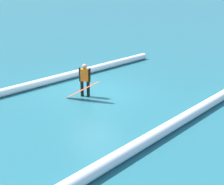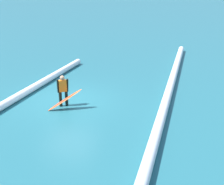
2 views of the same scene
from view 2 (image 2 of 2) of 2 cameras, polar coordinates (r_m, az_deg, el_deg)
The scene contains 4 objects.
ground_plane at distance 14.42m, azimuth -8.46°, elevation -1.71°, with size 156.88×156.88×0.00m, color #246471.
surfer at distance 13.67m, azimuth -9.50°, elevation 0.66°, with size 0.36×0.46×1.49m.
surfboard at distance 13.41m, azimuth -9.13°, elevation -1.42°, with size 1.02×1.51×0.98m.
wave_crest_midground at distance 15.42m, azimuth 11.04°, elevation 0.50°, with size 0.40×0.40×18.86m, color white.
Camera 2 is at (11.72, 6.17, 5.71)m, focal length 47.16 mm.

